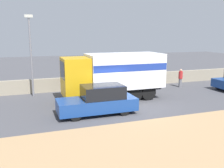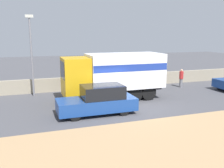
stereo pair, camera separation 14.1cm
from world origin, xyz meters
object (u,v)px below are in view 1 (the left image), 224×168
street_lamp (31,49)px  pedestrian (180,78)px  car_hatchback (99,100)px  box_truck (115,72)px

street_lamp → pedestrian: street_lamp is taller
car_hatchback → street_lamp: bearing=-58.8°
box_truck → car_hatchback: box_truck is taller
pedestrian → box_truck: bearing=-163.7°
street_lamp → pedestrian: bearing=-4.1°
street_lamp → box_truck: bearing=-27.8°
box_truck → car_hatchback: (-2.02, -2.77, -1.13)m
street_lamp → pedestrian: 12.54m
box_truck → car_hatchback: size_ratio=1.54×
car_hatchback → pedestrian: (8.81, 4.76, 0.02)m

